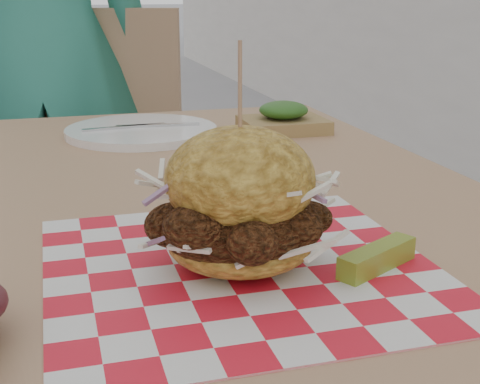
{
  "coord_description": "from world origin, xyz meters",
  "views": [
    {
      "loc": [
        -0.0,
        -1.07,
        1.0
      ],
      "look_at": [
        0.16,
        -0.51,
        0.82
      ],
      "focal_mm": 50.0,
      "sensor_mm": 36.0,
      "label": 1
    }
  ],
  "objects_px": {
    "patio_table": "(185,253)",
    "sandwich": "(240,207)",
    "diner": "(38,44)",
    "patio_chair": "(124,158)"
  },
  "relations": [
    {
      "from": "diner",
      "to": "patio_chair",
      "type": "distance_m",
      "value": 0.37
    },
    {
      "from": "sandwich",
      "to": "patio_chair",
      "type": "bearing_deg",
      "value": 88.91
    },
    {
      "from": "diner",
      "to": "patio_chair",
      "type": "bearing_deg",
      "value": 163.03
    },
    {
      "from": "diner",
      "to": "patio_chair",
      "type": "height_order",
      "value": "diner"
    },
    {
      "from": "diner",
      "to": "sandwich",
      "type": "bearing_deg",
      "value": 99.98
    },
    {
      "from": "sandwich",
      "to": "patio_table",
      "type": "bearing_deg",
      "value": 91.78
    },
    {
      "from": "diner",
      "to": "patio_chair",
      "type": "xyz_separation_m",
      "value": [
        0.2,
        -0.07,
        -0.31
      ]
    },
    {
      "from": "diner",
      "to": "patio_table",
      "type": "distance_m",
      "value": 1.11
    },
    {
      "from": "patio_table",
      "to": "sandwich",
      "type": "relative_size",
      "value": 5.74
    },
    {
      "from": "diner",
      "to": "sandwich",
      "type": "distance_m",
      "value": 1.33
    }
  ]
}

